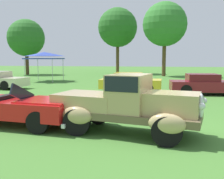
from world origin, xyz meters
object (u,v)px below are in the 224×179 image
Objects in this scene: neighbor_convertible at (20,107)px; show_car_burgundy at (204,84)px; canopy_tent_left_field at (44,55)px; feature_pickup_truck at (127,104)px; show_car_yellow at (130,82)px.

neighbor_convertible is 1.04× the size of show_car_burgundy.
neighbor_convertible is at bearing -68.39° from canopy_tent_left_field.
neighbor_convertible is 1.47× the size of canopy_tent_left_field.
feature_pickup_truck is at bearing -58.60° from canopy_tent_left_field.
neighbor_convertible is (-3.54, 0.39, -0.29)m from feature_pickup_truck.
show_car_burgundy is 14.96m from canopy_tent_left_field.
show_car_yellow is 0.95× the size of show_car_burgundy.
show_car_burgundy is at bearing -27.45° from canopy_tent_left_field.
feature_pickup_truck is 9.62m from show_car_burgundy.
canopy_tent_left_field reaches higher than show_car_yellow.
canopy_tent_left_field is (-9.63, 15.78, 1.56)m from feature_pickup_truck.
show_car_burgundy is (4.49, -0.56, 0.00)m from show_car_yellow.
show_car_yellow is (-0.94, 9.49, -0.27)m from feature_pickup_truck.
feature_pickup_truck is at bearing -84.36° from show_car_yellow.
canopy_tent_left_field is at bearing 111.61° from neighbor_convertible.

